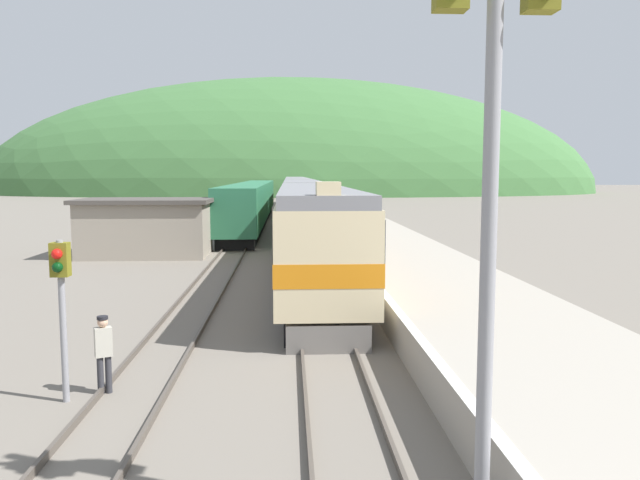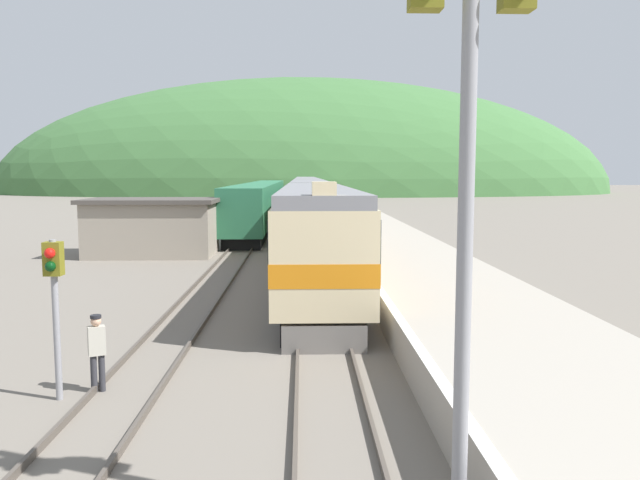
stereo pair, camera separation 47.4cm
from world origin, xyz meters
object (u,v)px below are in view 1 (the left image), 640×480
(carriage_third, at_px, (298,195))
(track_worker, at_px, (104,350))
(carriage_second, at_px, (302,205))
(signal_post_siding, at_px, (61,286))
(carriage_fourth, at_px, (295,190))
(siding_train, at_px, (253,203))
(signal_mast_main, at_px, (493,95))
(express_train_lead_car, at_px, (313,231))

(carriage_third, relative_size, track_worker, 12.16)
(carriage_second, relative_size, signal_post_siding, 6.11)
(carriage_second, height_order, track_worker, carriage_second)
(carriage_fourth, relative_size, siding_train, 0.49)
(carriage_second, xyz_separation_m, signal_post_siding, (-5.80, -36.50, 0.18))
(carriage_fourth, height_order, siding_train, carriage_fourth)
(carriage_third, xyz_separation_m, signal_mast_main, (1.44, -63.85, 3.46))
(signal_mast_main, xyz_separation_m, track_worker, (-6.56, 5.89, -4.78))
(carriage_third, bearing_deg, carriage_fourth, 90.00)
(carriage_second, distance_m, signal_mast_main, 42.07)
(carriage_third, relative_size, siding_train, 0.49)
(carriage_second, relative_size, siding_train, 0.49)
(carriage_fourth, relative_size, track_worker, 12.16)
(track_worker, bearing_deg, siding_train, 89.17)
(signal_mast_main, bearing_deg, carriage_third, 91.29)
(signal_mast_main, bearing_deg, carriage_second, 91.97)
(express_train_lead_car, bearing_deg, carriage_fourth, 90.00)
(carriage_second, relative_size, carriage_fourth, 1.00)
(carriage_third, xyz_separation_m, carriage_fourth, (0.00, 21.95, 0.00))
(siding_train, height_order, track_worker, siding_train)
(carriage_fourth, distance_m, signal_mast_main, 85.88)
(carriage_fourth, bearing_deg, carriage_third, -90.00)
(carriage_third, bearing_deg, track_worker, -95.05)
(carriage_second, distance_m, signal_post_siding, 36.96)
(carriage_fourth, bearing_deg, track_worker, -93.66)
(carriage_second, bearing_deg, siding_train, 113.98)
(signal_post_siding, distance_m, track_worker, 1.72)
(carriage_third, bearing_deg, siding_train, -110.45)
(siding_train, distance_m, signal_post_siding, 46.53)
(carriage_fourth, bearing_deg, siding_train, -97.48)
(carriage_fourth, bearing_deg, carriage_second, -90.00)
(express_train_lead_car, distance_m, carriage_third, 44.55)
(carriage_fourth, height_order, track_worker, carriage_fourth)
(carriage_fourth, xyz_separation_m, signal_post_siding, (-5.80, -80.39, 0.18))
(signal_mast_main, bearing_deg, track_worker, 138.09)
(carriage_second, bearing_deg, signal_post_siding, -99.02)
(signal_mast_main, relative_size, signal_post_siding, 2.54)
(carriage_second, xyz_separation_m, signal_mast_main, (1.44, -41.91, 3.46))
(carriage_second, relative_size, signal_mast_main, 2.40)
(express_train_lead_car, bearing_deg, siding_train, 97.77)
(siding_train, bearing_deg, carriage_second, -66.02)
(express_train_lead_car, xyz_separation_m, carriage_third, (0.00, 44.55, -0.01))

